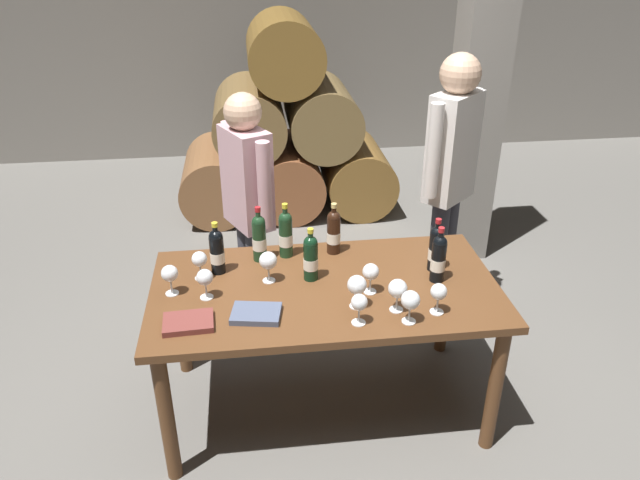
% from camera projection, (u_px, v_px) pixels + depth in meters
% --- Properties ---
extents(ground_plane, '(14.00, 14.00, 0.00)m').
position_uv_depth(ground_plane, '(325.00, 403.00, 3.33)').
color(ground_plane, '#66635E').
extents(cellar_back_wall, '(10.00, 0.24, 2.80)m').
position_uv_depth(cellar_back_wall, '(273.00, 21.00, 6.35)').
color(cellar_back_wall, gray).
rests_on(cellar_back_wall, ground_plane).
extents(barrel_stack, '(1.86, 0.90, 1.69)m').
position_uv_depth(barrel_stack, '(286.00, 137.00, 5.30)').
color(barrel_stack, brown).
rests_on(barrel_stack, ground_plane).
extents(stone_pillar, '(0.32, 0.32, 2.60)m').
position_uv_depth(stone_pillar, '(479.00, 88.00, 4.26)').
color(stone_pillar, gray).
rests_on(stone_pillar, ground_plane).
extents(dining_table, '(1.70, 0.90, 0.76)m').
position_uv_depth(dining_table, '(325.00, 302.00, 3.01)').
color(dining_table, brown).
rests_on(dining_table, ground_plane).
extents(wine_bottle_0, '(0.07, 0.07, 0.30)m').
position_uv_depth(wine_bottle_0, '(259.00, 237.00, 3.14)').
color(wine_bottle_0, '#19381E').
rests_on(wine_bottle_0, dining_table).
extents(wine_bottle_1, '(0.07, 0.07, 0.29)m').
position_uv_depth(wine_bottle_1, '(436.00, 248.00, 3.06)').
color(wine_bottle_1, black).
rests_on(wine_bottle_1, dining_table).
extents(wine_bottle_2, '(0.07, 0.07, 0.30)m').
position_uv_depth(wine_bottle_2, '(286.00, 234.00, 3.18)').
color(wine_bottle_2, '#19381E').
rests_on(wine_bottle_2, dining_table).
extents(wine_bottle_3, '(0.07, 0.07, 0.28)m').
position_uv_depth(wine_bottle_3, '(217.00, 251.00, 3.03)').
color(wine_bottle_3, black).
rests_on(wine_bottle_3, dining_table).
extents(wine_bottle_4, '(0.07, 0.07, 0.29)m').
position_uv_depth(wine_bottle_4, '(439.00, 258.00, 2.96)').
color(wine_bottle_4, black).
rests_on(wine_bottle_4, dining_table).
extents(wine_bottle_5, '(0.07, 0.07, 0.29)m').
position_uv_depth(wine_bottle_5, '(334.00, 231.00, 3.22)').
color(wine_bottle_5, black).
rests_on(wine_bottle_5, dining_table).
extents(wine_bottle_6, '(0.07, 0.07, 0.28)m').
position_uv_depth(wine_bottle_6, '(311.00, 257.00, 2.98)').
color(wine_bottle_6, black).
rests_on(wine_bottle_6, dining_table).
extents(wine_glass_0, '(0.08, 0.08, 0.15)m').
position_uv_depth(wine_glass_0, '(170.00, 274.00, 2.86)').
color(wine_glass_0, white).
rests_on(wine_glass_0, dining_table).
extents(wine_glass_1, '(0.08, 0.08, 0.15)m').
position_uv_depth(wine_glass_1, '(205.00, 278.00, 2.83)').
color(wine_glass_1, white).
rests_on(wine_glass_1, dining_table).
extents(wine_glass_2, '(0.07, 0.07, 0.15)m').
position_uv_depth(wine_glass_2, '(359.00, 303.00, 2.65)').
color(wine_glass_2, white).
rests_on(wine_glass_2, dining_table).
extents(wine_glass_3, '(0.09, 0.09, 0.16)m').
position_uv_depth(wine_glass_3, '(357.00, 285.00, 2.76)').
color(wine_glass_3, white).
rests_on(wine_glass_3, dining_table).
extents(wine_glass_4, '(0.08, 0.08, 0.15)m').
position_uv_depth(wine_glass_4, '(439.00, 293.00, 2.72)').
color(wine_glass_4, white).
rests_on(wine_glass_4, dining_table).
extents(wine_glass_5, '(0.09, 0.09, 0.16)m').
position_uv_depth(wine_glass_5, '(268.00, 261.00, 2.96)').
color(wine_glass_5, white).
rests_on(wine_glass_5, dining_table).
extents(wine_glass_6, '(0.09, 0.09, 0.16)m').
position_uv_depth(wine_glass_6, '(410.00, 301.00, 2.66)').
color(wine_glass_6, white).
rests_on(wine_glass_6, dining_table).
extents(wine_glass_7, '(0.08, 0.08, 0.15)m').
position_uv_depth(wine_glass_7, '(199.00, 260.00, 2.98)').
color(wine_glass_7, white).
rests_on(wine_glass_7, dining_table).
extents(wine_glass_8, '(0.09, 0.09, 0.16)m').
position_uv_depth(wine_glass_8, '(398.00, 289.00, 2.74)').
color(wine_glass_8, white).
rests_on(wine_glass_8, dining_table).
extents(wine_glass_9, '(0.08, 0.08, 0.15)m').
position_uv_depth(wine_glass_9, '(371.00, 273.00, 2.87)').
color(wine_glass_9, white).
rests_on(wine_glass_9, dining_table).
extents(tasting_notebook, '(0.23, 0.17, 0.03)m').
position_uv_depth(tasting_notebook, '(188.00, 322.00, 2.68)').
color(tasting_notebook, brown).
rests_on(tasting_notebook, dining_table).
extents(leather_ledger, '(0.24, 0.20, 0.03)m').
position_uv_depth(leather_ledger, '(256.00, 314.00, 2.74)').
color(leather_ledger, '#4C5670').
rests_on(leather_ledger, dining_table).
extents(sommelier_presenting, '(0.39, 0.35, 1.72)m').
position_uv_depth(sommelier_presenting, '(450.00, 169.00, 3.59)').
color(sommelier_presenting, '#383842').
rests_on(sommelier_presenting, ground_plane).
extents(taster_seated_left, '(0.30, 0.45, 1.54)m').
position_uv_depth(taster_seated_left, '(248.00, 200.00, 3.49)').
color(taster_seated_left, '#383842').
rests_on(taster_seated_left, ground_plane).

